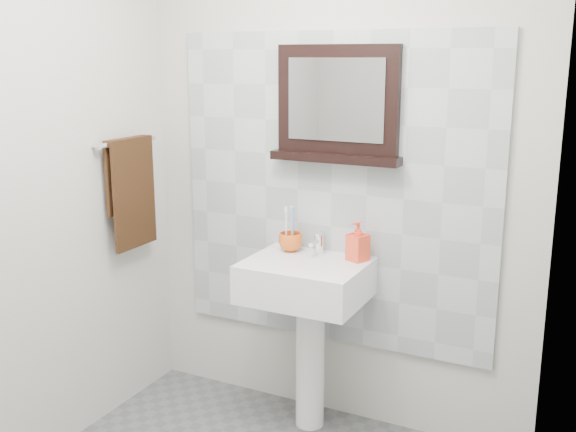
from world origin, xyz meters
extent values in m
cube|color=beige|center=(0.00, 1.10, 1.25)|extent=(2.00, 0.01, 2.50)
cube|color=beige|center=(1.00, 0.00, 1.25)|extent=(0.01, 2.20, 2.50)
cube|color=#A8B2B6|center=(0.00, 1.09, 1.15)|extent=(1.60, 0.02, 1.50)
cylinder|color=white|center=(-0.03, 0.92, 0.34)|extent=(0.14, 0.14, 0.68)
cube|color=white|center=(-0.03, 0.86, 0.77)|extent=(0.55, 0.44, 0.18)
cylinder|color=silver|center=(-0.03, 0.84, 0.85)|extent=(0.32, 0.32, 0.02)
cylinder|color=#4C4C4F|center=(-0.03, 0.84, 0.86)|extent=(0.04, 0.04, 0.00)
cylinder|color=silver|center=(-0.03, 1.01, 0.91)|extent=(0.04, 0.04, 0.09)
cylinder|color=silver|center=(-0.03, 0.96, 0.93)|extent=(0.02, 0.10, 0.02)
cube|color=silver|center=(-0.03, 1.02, 0.96)|extent=(0.02, 0.07, 0.01)
imported|color=#DE5A1A|center=(-0.17, 0.99, 0.91)|extent=(0.12, 0.12, 0.09)
cylinder|color=white|center=(-0.19, 0.98, 0.97)|extent=(0.01, 0.01, 0.19)
cube|color=white|center=(-0.19, 0.98, 1.07)|extent=(0.01, 0.01, 0.03)
cylinder|color=#5594C3|center=(-0.16, 0.98, 0.97)|extent=(0.01, 0.01, 0.19)
cube|color=#5594C3|center=(-0.16, 0.98, 1.07)|extent=(0.01, 0.01, 0.03)
cylinder|color=white|center=(-0.17, 1.01, 0.97)|extent=(0.01, 0.01, 0.19)
cube|color=white|center=(-0.17, 1.01, 1.07)|extent=(0.01, 0.01, 0.03)
imported|color=red|center=(0.17, 0.99, 0.95)|extent=(0.11, 0.11, 0.18)
cube|color=black|center=(0.03, 1.07, 1.59)|extent=(0.59, 0.06, 0.49)
cube|color=#99999E|center=(0.03, 1.03, 1.59)|extent=(0.47, 0.01, 0.37)
cube|color=black|center=(0.03, 1.04, 1.32)|extent=(0.63, 0.11, 0.04)
cylinder|color=silver|center=(-0.94, 0.75, 1.38)|extent=(0.03, 0.40, 0.03)
cylinder|color=silver|center=(-0.97, 0.56, 1.38)|extent=(0.05, 0.02, 0.02)
cylinder|color=silver|center=(-0.97, 0.94, 1.38)|extent=(0.05, 0.02, 0.02)
cube|color=black|center=(-0.93, 0.75, 1.11)|extent=(0.02, 0.30, 0.52)
cube|color=black|center=(-0.96, 0.75, 1.20)|extent=(0.02, 0.30, 0.34)
cube|color=black|center=(-0.94, 0.75, 1.38)|extent=(0.06, 0.30, 0.03)
camera|label=1|loc=(1.22, -1.84, 1.78)|focal=42.00mm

